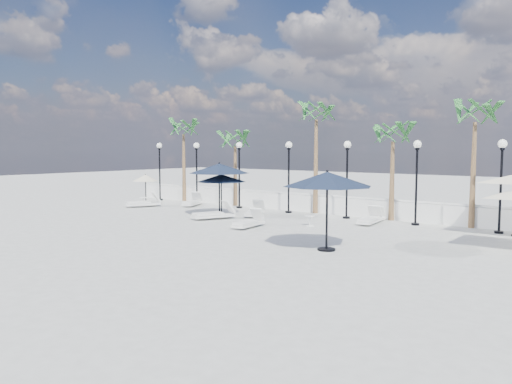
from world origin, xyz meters
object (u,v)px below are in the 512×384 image
Objects in this scene: lounger_2 at (214,214)px; parasol_navy_left at (221,178)px; lounger_1 at (192,202)px; lounger_5 at (255,212)px; lounger_6 at (370,219)px; lounger_3 at (249,222)px; parasol_navy_right at (327,180)px; lounger_0 at (143,203)px; lounger_4 at (374,218)px; parasol_navy_mid at (219,169)px; parasol_cream_small at (146,178)px.

parasol_navy_left is at bearing 135.70° from lounger_2.
lounger_2 is at bearing -58.15° from lounger_1.
lounger_6 is (5.79, 1.22, -0.00)m from lounger_5.
lounger_2 is 1.11× the size of lounger_5.
parasol_navy_right is (5.19, -2.14, 2.18)m from lounger_3.
lounger_5 is at bearing -35.76° from lounger_1.
lounger_1 is 0.81× the size of parasol_navy_left.
lounger_0 is 13.75m from lounger_4.
parasol_navy_mid reaches higher than lounger_5.
parasol_navy_left reaches higher than lounger_6.
lounger_1 reaches higher than lounger_6.
parasol_cream_small is at bearing 178.60° from lounger_6.
parasol_navy_left reaches higher than parasol_cream_small.
lounger_5 is 0.66× the size of parasol_navy_right.
parasol_navy_left is (-7.15, -2.27, 1.71)m from lounger_6.
parasol_cream_small reaches higher than lounger_3.
lounger_3 is 4.59m from parasol_navy_mid.
parasol_cream_small is (-6.99, 0.91, -0.79)m from parasol_navy_mid.
parasol_navy_mid is (-3.53, 1.93, 2.20)m from lounger_3.
parasol_navy_mid reaches higher than lounger_3.
lounger_0 is at bearing 164.34° from parasol_navy_right.
lounger_3 is at bearing 12.98° from lounger_0.
lounger_2 is 2.04m from parasol_navy_left.
lounger_2 is at bearing 155.92° from lounger_3.
lounger_0 reaches higher than lounger_4.
lounger_4 is at bearing 8.62° from parasol_cream_small.
lounger_3 is 1.16× the size of lounger_4.
parasol_navy_left reaches higher than lounger_1.
lounger_3 is 0.63× the size of parasol_navy_mid.
parasol_navy_left is at bearing -160.20° from lounger_4.
lounger_0 reaches higher than lounger_5.
lounger_0 is at bearing 179.17° from parasol_navy_left.
parasol_navy_right is at bearing 9.24° from lounger_0.
parasol_navy_right is (1.61, -7.11, 2.21)m from lounger_4.
parasol_navy_mid is at bearing -169.29° from lounger_6.
lounger_0 is 6.68m from parasol_navy_mid.
lounger_6 reaches higher than lounger_3.
lounger_1 is 11.61m from lounger_6.
lounger_5 is (5.82, -1.21, -0.00)m from lounger_1.
parasol_navy_right is at bearing 2.38° from lounger_2.
lounger_0 is at bearing -177.97° from lounger_6.
parasol_navy_mid is 9.63m from parasol_navy_right.
lounger_6 is at bearing 34.03° from lounger_0.
parasol_navy_mid reaches higher than parasol_navy_left.
parasol_navy_mid is (-0.09, -0.05, 0.49)m from parasol_navy_left.
parasol_cream_small is at bearing -174.64° from lounger_4.
lounger_2 is at bearing -160.60° from lounger_6.
parasol_cream_small is (-15.72, 4.98, -0.78)m from parasol_navy_right.
lounger_6 is (6.70, 3.34, -0.03)m from lounger_2.
lounger_1 is 5.28m from parasol_navy_left.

